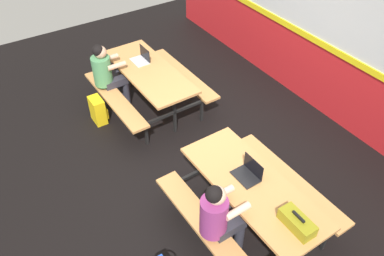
{
  "coord_description": "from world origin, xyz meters",
  "views": [
    {
      "loc": [
        3.5,
        -2.34,
        4.16
      ],
      "look_at": [
        0.0,
        -0.1,
        0.55
      ],
      "focal_mm": 36.9,
      "sensor_mm": 36.0,
      "label": 1
    }
  ],
  "objects_px": {
    "laptop_silver": "(141,58)",
    "laptop_dark": "(248,173)",
    "student_nearer": "(107,72)",
    "student_further": "(220,215)",
    "backpack_dark": "(98,110)",
    "toolbox_grey": "(297,222)",
    "picnic_table_right": "(251,194)",
    "picnic_table_left": "(149,79)"
  },
  "relations": [
    {
      "from": "laptop_silver",
      "to": "backpack_dark",
      "type": "xyz_separation_m",
      "value": [
        0.18,
        -0.93,
        -0.57
      ]
    },
    {
      "from": "picnic_table_right",
      "to": "laptop_dark",
      "type": "relative_size",
      "value": 5.92
    },
    {
      "from": "picnic_table_left",
      "to": "laptop_dark",
      "type": "distance_m",
      "value": 2.64
    },
    {
      "from": "student_further",
      "to": "toolbox_grey",
      "type": "relative_size",
      "value": 3.02
    },
    {
      "from": "picnic_table_right",
      "to": "laptop_silver",
      "type": "bearing_deg",
      "value": 177.01
    },
    {
      "from": "laptop_silver",
      "to": "toolbox_grey",
      "type": "bearing_deg",
      "value": -2.29
    },
    {
      "from": "picnic_table_left",
      "to": "laptop_dark",
      "type": "relative_size",
      "value": 5.92
    },
    {
      "from": "laptop_silver",
      "to": "toolbox_grey",
      "type": "xyz_separation_m",
      "value": [
        3.75,
        -0.15,
        0.02
      ]
    },
    {
      "from": "student_nearer",
      "to": "student_further",
      "type": "distance_m",
      "value": 3.26
    },
    {
      "from": "student_further",
      "to": "laptop_silver",
      "type": "relative_size",
      "value": 3.73
    },
    {
      "from": "student_further",
      "to": "student_nearer",
      "type": "bearing_deg",
      "value": 177.89
    },
    {
      "from": "student_nearer",
      "to": "student_further",
      "type": "relative_size",
      "value": 1.0
    },
    {
      "from": "student_further",
      "to": "backpack_dark",
      "type": "height_order",
      "value": "student_further"
    },
    {
      "from": "picnic_table_left",
      "to": "student_further",
      "type": "bearing_deg",
      "value": -13.29
    },
    {
      "from": "student_nearer",
      "to": "backpack_dark",
      "type": "xyz_separation_m",
      "value": [
        0.24,
        -0.33,
        -0.49
      ]
    },
    {
      "from": "laptop_silver",
      "to": "laptop_dark",
      "type": "height_order",
      "value": "same"
    },
    {
      "from": "picnic_table_right",
      "to": "laptop_silver",
      "type": "relative_size",
      "value": 5.92
    },
    {
      "from": "toolbox_grey",
      "to": "student_further",
      "type": "bearing_deg",
      "value": -134.55
    },
    {
      "from": "laptop_silver",
      "to": "toolbox_grey",
      "type": "relative_size",
      "value": 0.81
    },
    {
      "from": "student_nearer",
      "to": "toolbox_grey",
      "type": "bearing_deg",
      "value": 6.67
    },
    {
      "from": "backpack_dark",
      "to": "laptop_dark",
      "type": "bearing_deg",
      "value": 16.23
    },
    {
      "from": "laptop_dark",
      "to": "student_nearer",
      "type": "bearing_deg",
      "value": -171.07
    },
    {
      "from": "picnic_table_left",
      "to": "picnic_table_right",
      "type": "bearing_deg",
      "value": -2.64
    },
    {
      "from": "backpack_dark",
      "to": "student_further",
      "type": "bearing_deg",
      "value": 4.02
    },
    {
      "from": "backpack_dark",
      "to": "picnic_table_right",
      "type": "bearing_deg",
      "value": 14.86
    },
    {
      "from": "picnic_table_left",
      "to": "student_further",
      "type": "height_order",
      "value": "student_further"
    },
    {
      "from": "student_nearer",
      "to": "student_further",
      "type": "xyz_separation_m",
      "value": [
        3.25,
        -0.12,
        0.0
      ]
    },
    {
      "from": "picnic_table_left",
      "to": "toolbox_grey",
      "type": "height_order",
      "value": "toolbox_grey"
    },
    {
      "from": "laptop_dark",
      "to": "backpack_dark",
      "type": "height_order",
      "value": "laptop_dark"
    },
    {
      "from": "student_further",
      "to": "laptop_dark",
      "type": "height_order",
      "value": "student_further"
    },
    {
      "from": "laptop_silver",
      "to": "laptop_dark",
      "type": "xyz_separation_m",
      "value": [
        2.94,
        -0.12,
        0.0
      ]
    },
    {
      "from": "student_further",
      "to": "laptop_silver",
      "type": "bearing_deg",
      "value": 167.38
    },
    {
      "from": "picnic_table_right",
      "to": "laptop_silver",
      "type": "xyz_separation_m",
      "value": [
        -3.07,
        0.16,
        0.21
      ]
    },
    {
      "from": "picnic_table_right",
      "to": "backpack_dark",
      "type": "relative_size",
      "value": 4.35
    },
    {
      "from": "student_further",
      "to": "backpack_dark",
      "type": "bearing_deg",
      "value": -175.98
    },
    {
      "from": "laptop_silver",
      "to": "toolbox_grey",
      "type": "distance_m",
      "value": 3.75
    },
    {
      "from": "picnic_table_right",
      "to": "laptop_dark",
      "type": "bearing_deg",
      "value": 165.21
    },
    {
      "from": "laptop_dark",
      "to": "picnic_table_left",
      "type": "bearing_deg",
      "value": 178.0
    },
    {
      "from": "laptop_silver",
      "to": "student_further",
      "type": "bearing_deg",
      "value": -12.62
    },
    {
      "from": "picnic_table_right",
      "to": "student_further",
      "type": "distance_m",
      "value": 0.58
    },
    {
      "from": "picnic_table_left",
      "to": "laptop_silver",
      "type": "height_order",
      "value": "laptop_silver"
    },
    {
      "from": "backpack_dark",
      "to": "toolbox_grey",
      "type": "bearing_deg",
      "value": 12.27
    }
  ]
}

